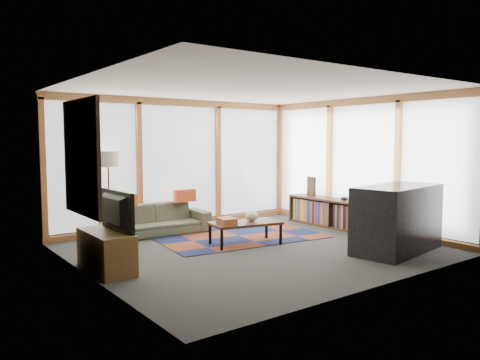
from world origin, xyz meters
TOP-DOWN VIEW (x-y plane):
  - ground at (0.00, 0.00)m, footprint 5.50×5.50m
  - room_envelope at (0.49, 0.56)m, footprint 5.52×5.02m
  - rug at (0.33, 0.90)m, footprint 3.18×2.25m
  - sofa at (-0.80, 1.95)m, footprint 2.00×0.87m
  - pillow_left at (-1.41, 1.95)m, footprint 0.41×0.14m
  - pillow_right at (-0.18, 1.97)m, footprint 0.44×0.15m
  - floor_lamp at (-1.65, 2.15)m, footprint 0.40×0.40m
  - coffee_table at (0.02, 0.28)m, footprint 1.26×0.80m
  - book_stack at (-0.36, 0.29)m, footprint 0.29×0.34m
  - vase at (0.15, 0.27)m, footprint 0.23×0.23m
  - bookshelf at (2.43, 0.42)m, footprint 0.42×2.32m
  - bowl_a at (2.39, -0.10)m, footprint 0.25×0.25m
  - bowl_b at (2.44, 0.20)m, footprint 0.19×0.19m
  - shelf_picture at (2.49, 1.17)m, footprint 0.12×0.31m
  - tv_console at (-2.47, 0.13)m, footprint 0.46×1.09m
  - television at (-2.40, 0.11)m, footprint 0.16×0.96m
  - bar_counter at (1.68, -1.55)m, footprint 1.77×1.03m

SIDE VIEW (x-z plane):
  - ground at x=0.00m, z-range 0.00..0.00m
  - rug at x=0.33m, z-range 0.00..0.01m
  - coffee_table at x=0.02m, z-range 0.00..0.39m
  - tv_console at x=-2.47m, z-range 0.00..0.55m
  - sofa at x=-0.80m, z-range 0.00..0.57m
  - bookshelf at x=2.43m, z-range 0.00..0.58m
  - book_stack at x=-0.36m, z-range 0.39..0.50m
  - vase at x=0.15m, z-range 0.39..0.58m
  - bar_counter at x=1.68m, z-range 0.00..1.06m
  - bowl_b at x=2.44m, z-range 0.58..0.66m
  - bowl_a at x=2.39m, z-range 0.58..0.69m
  - pillow_left at x=-1.41m, z-range 0.57..0.80m
  - pillow_right at x=-0.18m, z-range 0.57..0.81m
  - shelf_picture at x=2.49m, z-range 0.58..0.99m
  - floor_lamp at x=-1.65m, z-range 0.00..1.58m
  - television at x=-2.40m, z-range 0.55..1.10m
  - room_envelope at x=0.49m, z-range 0.23..2.85m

